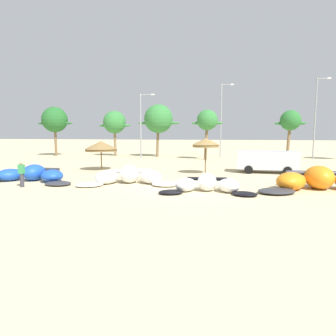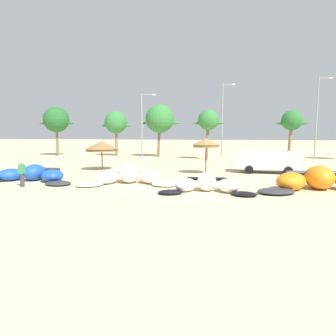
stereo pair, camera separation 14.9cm
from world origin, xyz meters
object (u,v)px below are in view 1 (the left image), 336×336
at_px(parked_van, 266,160).
at_px(palm_left_of_gap, 158,119).
at_px(beach_umbrella_middle, 206,143).
at_px(palm_center_right, 290,121).
at_px(kite_far_left, 31,175).
at_px(kite_left_of_center, 207,185).
at_px(lamppost_west, 142,122).
at_px(kite_left, 129,177).
at_px(palm_left, 114,123).
at_px(lamppost_east_center, 316,115).
at_px(beach_umbrella_near_van, 101,146).
at_px(lamppost_west_center, 222,117).
at_px(palm_center_left, 207,121).
at_px(person_near_kites, 22,174).
at_px(kite_center, 322,181).
at_px(palm_leftmost, 55,120).

height_order(parked_van, palm_left_of_gap, palm_left_of_gap).
xyz_separation_m(beach_umbrella_middle, palm_center_right, (9.46, 14.63, 2.22)).
relative_size(kite_far_left, palm_left_of_gap, 1.02).
bearing_deg(kite_left_of_center, lamppost_west, 114.39).
relative_size(kite_left, palm_left, 1.02).
bearing_deg(kite_left_of_center, beach_umbrella_middle, 93.99).
bearing_deg(palm_left_of_gap, lamppost_east_center, -0.77).
distance_m(beach_umbrella_near_van, lamppost_west_center, 20.56).
xyz_separation_m(kite_left_of_center, beach_umbrella_near_van, (-9.94, 8.40, 1.77)).
distance_m(palm_center_left, palm_center_right, 10.13).
height_order(person_near_kites, palm_center_right, palm_center_right).
distance_m(palm_left_of_gap, palm_center_right, 17.12).
bearing_deg(palm_center_right, person_near_kites, -131.99).
distance_m(palm_left, lamppost_west, 5.82).
bearing_deg(lamppost_east_center, kite_left, -128.68).
relative_size(palm_center_right, lamppost_west_center, 0.61).
bearing_deg(lamppost_west, palm_center_right, 2.52).
bearing_deg(palm_left_of_gap, kite_left, -82.85).
bearing_deg(lamppost_west, parked_van, -40.50).
xyz_separation_m(person_near_kites, palm_center_left, (10.27, 21.35, 4.03)).
height_order(kite_center, parked_van, parked_van).
bearing_deg(beach_umbrella_near_van, palm_center_left, 54.52).
bearing_deg(person_near_kites, palm_left, 97.32).
distance_m(kite_left, palm_left_of_gap, 22.98).
xyz_separation_m(kite_far_left, beach_umbrella_middle, (11.73, 5.85, 2.12)).
distance_m(beach_umbrella_middle, palm_leftmost, 28.01).
bearing_deg(palm_left, palm_center_left, -14.52).
bearing_deg(kite_left_of_center, beach_umbrella_near_van, 139.79).
height_order(palm_left_of_gap, palm_center_right, palm_left_of_gap).
height_order(parked_van, palm_center_right, palm_center_right).
xyz_separation_m(kite_center, parked_van, (-2.15, 7.50, 0.55)).
bearing_deg(lamppost_west_center, lamppost_east_center, -8.84).
distance_m(palm_left_of_gap, palm_center_left, 7.70).
xyz_separation_m(beach_umbrella_near_van, lamppost_west_center, (10.61, 17.27, 3.42)).
bearing_deg(kite_far_left, lamppost_west_center, 61.85).
relative_size(kite_far_left, beach_umbrella_middle, 2.55).
distance_m(kite_left_of_center, palm_left, 28.65).
height_order(kite_far_left, palm_left_of_gap, palm_left_of_gap).
height_order(kite_center, palm_left_of_gap, palm_left_of_gap).
bearing_deg(parked_van, kite_far_left, -155.36).
relative_size(kite_center, lamppost_west, 0.99).
bearing_deg(person_near_kites, lamppost_west_center, 65.34).
height_order(palm_center_left, lamppost_west_center, lamppost_west_center).
bearing_deg(person_near_kites, kite_left, 21.28).
xyz_separation_m(palm_left_of_gap, lamppost_west, (-1.58, -2.92, -0.52)).
bearing_deg(kite_center, lamppost_west, 129.73).
relative_size(kite_left_of_center, lamppost_east_center, 0.55).
relative_size(beach_umbrella_middle, lamppost_east_center, 0.29).
relative_size(kite_center, beach_umbrella_middle, 2.84).
bearing_deg(kite_left_of_center, lamppost_east_center, 62.55).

